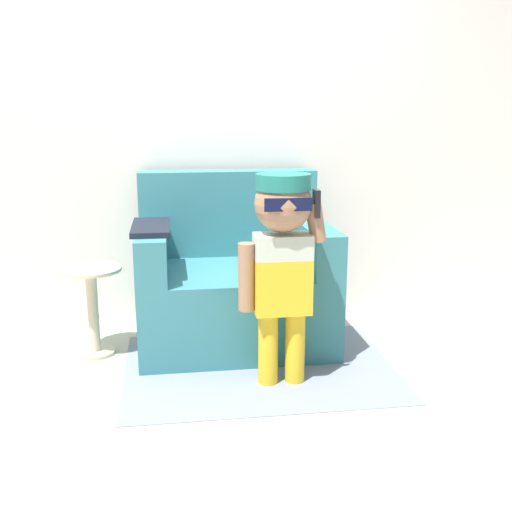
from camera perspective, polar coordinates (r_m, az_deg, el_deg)
The scene contains 6 objects.
ground_plane at distance 3.37m, azimuth -4.84°, elevation -9.67°, with size 10.00×10.00×0.00m, color #BCB29E.
wall_back at distance 3.86m, azimuth -5.95°, elevation 13.10°, with size 10.00×0.05×2.60m.
armchair at distance 3.55m, azimuth -2.22°, elevation -2.40°, with size 1.11×0.87×0.98m.
person_child at distance 2.86m, azimuth 2.50°, elevation 0.86°, with size 0.43×0.32×1.05m.
side_table at distance 3.43m, azimuth -15.31°, elevation -4.29°, with size 0.34×0.34×0.50m.
rug at distance 3.24m, azimuth 0.28°, elevation -10.48°, with size 1.41×1.07×0.01m.
Camera 1 is at (-0.17, -3.09, 1.32)m, focal length 42.00 mm.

